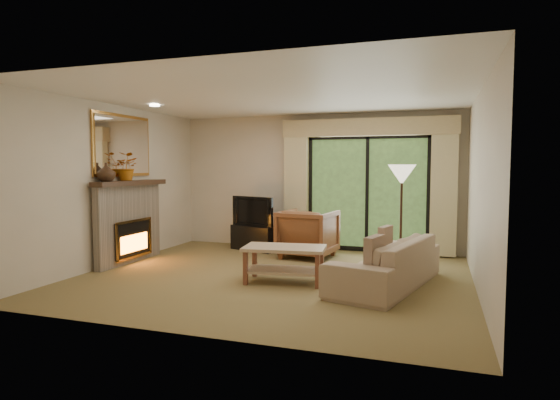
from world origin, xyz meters
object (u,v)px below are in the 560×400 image
(media_console, at_px, (256,238))
(coffee_table, at_px, (284,264))
(armchair, at_px, (308,233))
(sofa, at_px, (386,262))

(media_console, bearing_deg, coffee_table, -40.40)
(armchair, relative_size, sofa, 0.42)
(media_console, height_order, armchair, armchair)
(coffee_table, bearing_deg, armchair, 87.58)
(media_console, distance_m, coffee_table, 2.57)
(armchair, height_order, sofa, armchair)
(armchair, distance_m, sofa, 2.19)
(sofa, bearing_deg, media_console, -112.11)
(armchair, relative_size, coffee_table, 0.84)
(media_console, distance_m, sofa, 3.31)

